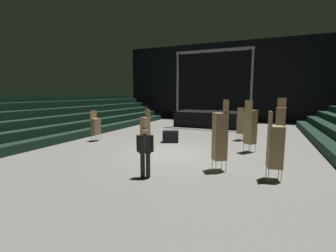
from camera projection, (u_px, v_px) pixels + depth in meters
ground_plane at (172, 154)px, 10.93m from camera, size 22.00×30.00×0.10m
arena_end_wall at (226, 82)px, 24.08m from camera, size 22.00×0.30×8.00m
bleacher_bank_left at (52, 116)px, 15.01m from camera, size 4.50×24.00×2.70m
stage_riser at (215, 118)px, 19.81m from camera, size 6.36×3.05×6.18m
man_with_tie at (145, 149)px, 7.62m from camera, size 0.56×0.36×1.71m
chair_stack_front_left at (242, 124)px, 13.89m from camera, size 0.58×0.58×1.96m
chair_stack_front_right at (275, 146)px, 7.39m from camera, size 0.51×0.51×2.22m
chair_stack_mid_left at (280, 123)px, 11.82m from camera, size 0.48×0.48×2.56m
chair_stack_mid_right at (96, 126)px, 13.71m from camera, size 0.55×0.55×1.79m
chair_stack_mid_centre at (145, 125)px, 13.57m from camera, size 0.58×0.58×1.88m
chair_stack_rear_left at (220, 136)px, 8.30m from camera, size 0.61×0.61×2.56m
chair_stack_rear_right at (250, 126)px, 11.00m from camera, size 0.61×0.61×2.48m
equipment_road_case at (171, 137)px, 13.42m from camera, size 1.06×0.89×0.64m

